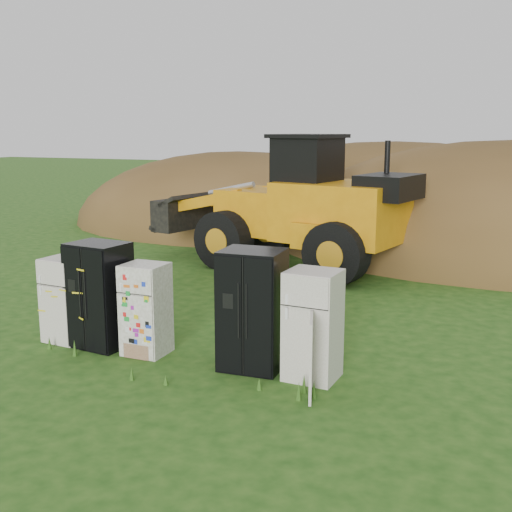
{
  "coord_description": "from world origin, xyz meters",
  "views": [
    {
      "loc": [
        5.22,
        -9.16,
        3.87
      ],
      "look_at": [
        0.58,
        2.0,
        1.45
      ],
      "focal_mm": 45.0,
      "sensor_mm": 36.0,
      "label": 1
    }
  ],
  "objects_px": {
    "fridge_leftmost": "(66,299)",
    "wheel_loader": "(278,201)",
    "fridge_black_right": "(252,310)",
    "fridge_open_door": "(313,325)",
    "fridge_black_side": "(100,295)",
    "fridge_sticker": "(146,309)"
  },
  "relations": [
    {
      "from": "fridge_black_right",
      "to": "fridge_open_door",
      "type": "relative_size",
      "value": 1.14
    },
    {
      "from": "fridge_black_right",
      "to": "wheel_loader",
      "type": "bearing_deg",
      "value": 104.75
    },
    {
      "from": "fridge_leftmost",
      "to": "fridge_black_right",
      "type": "distance_m",
      "value": 3.7
    },
    {
      "from": "fridge_open_door",
      "to": "wheel_loader",
      "type": "height_order",
      "value": "wheel_loader"
    },
    {
      "from": "fridge_sticker",
      "to": "fridge_black_right",
      "type": "xyz_separation_m",
      "value": [
        1.96,
        0.08,
        0.19
      ]
    },
    {
      "from": "fridge_black_side",
      "to": "fridge_black_right",
      "type": "height_order",
      "value": "fridge_black_right"
    },
    {
      "from": "fridge_leftmost",
      "to": "fridge_black_right",
      "type": "bearing_deg",
      "value": 4.75
    },
    {
      "from": "fridge_sticker",
      "to": "wheel_loader",
      "type": "height_order",
      "value": "wheel_loader"
    },
    {
      "from": "fridge_black_side",
      "to": "wheel_loader",
      "type": "bearing_deg",
      "value": 92.68
    },
    {
      "from": "fridge_black_side",
      "to": "fridge_black_right",
      "type": "xyz_separation_m",
      "value": [
        2.94,
        0.04,
        0.04
      ]
    },
    {
      "from": "fridge_open_door",
      "to": "wheel_loader",
      "type": "distance_m",
      "value": 8.52
    },
    {
      "from": "fridge_leftmost",
      "to": "fridge_sticker",
      "type": "xyz_separation_m",
      "value": [
        1.73,
        -0.03,
        0.02
      ]
    },
    {
      "from": "wheel_loader",
      "to": "fridge_sticker",
      "type": "bearing_deg",
      "value": -74.31
    },
    {
      "from": "fridge_black_right",
      "to": "wheel_loader",
      "type": "relative_size",
      "value": 0.26
    },
    {
      "from": "fridge_black_right",
      "to": "fridge_open_door",
      "type": "height_order",
      "value": "fridge_black_right"
    },
    {
      "from": "fridge_leftmost",
      "to": "fridge_open_door",
      "type": "xyz_separation_m",
      "value": [
        4.74,
        -0.01,
        0.09
      ]
    },
    {
      "from": "fridge_black_side",
      "to": "wheel_loader",
      "type": "distance_m",
      "value": 7.77
    },
    {
      "from": "fridge_sticker",
      "to": "fridge_black_right",
      "type": "bearing_deg",
      "value": 2.29
    },
    {
      "from": "fridge_open_door",
      "to": "wheel_loader",
      "type": "bearing_deg",
      "value": 117.63
    },
    {
      "from": "fridge_leftmost",
      "to": "wheel_loader",
      "type": "relative_size",
      "value": 0.2
    },
    {
      "from": "wheel_loader",
      "to": "fridge_leftmost",
      "type": "bearing_deg",
      "value": -87.1
    },
    {
      "from": "fridge_black_side",
      "to": "fridge_open_door",
      "type": "bearing_deg",
      "value": 6.17
    }
  ]
}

